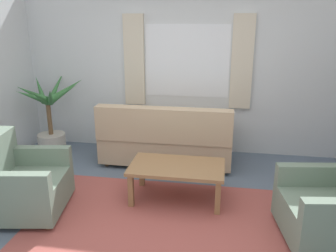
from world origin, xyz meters
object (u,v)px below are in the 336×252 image
at_px(couch, 166,140).
at_px(armchair_right, 335,208).
at_px(coffee_table, 177,170).
at_px(armchair_left, 21,183).
at_px(potted_plant, 51,122).

distance_m(couch, armchair_right, 2.46).
xyz_separation_m(couch, armchair_right, (1.90, -1.57, -0.01)).
height_order(couch, coffee_table, couch).
bearing_deg(coffee_table, armchair_left, -161.20).
xyz_separation_m(couch, coffee_table, (0.31, -1.03, 0.01)).
bearing_deg(potted_plant, coffee_table, -28.07).
height_order(couch, armchair_left, couch).
height_order(armchair_left, coffee_table, armchair_left).
bearing_deg(armchair_right, coffee_table, -117.21).
xyz_separation_m(couch, potted_plant, (-1.89, 0.15, 0.14)).
relative_size(couch, armchair_left, 1.97).
bearing_deg(coffee_table, couch, 106.60).
bearing_deg(potted_plant, couch, -4.39).
bearing_deg(armchair_left, couch, -49.63).
bearing_deg(potted_plant, armchair_right, -24.33).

